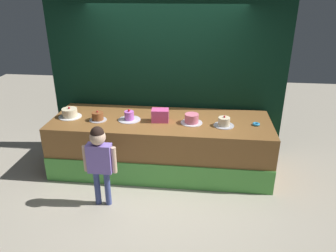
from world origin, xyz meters
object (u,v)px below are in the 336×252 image
object	(u,v)px
child_figure	(99,156)
cake_left	(98,117)
donut	(256,124)
cake_right	(192,119)
pink_box	(160,115)
cake_center	(129,117)
cake_far_left	(70,113)
cake_far_right	(224,122)

from	to	relation	value
child_figure	cake_left	distance (m)	0.98
donut	cake_right	xyz separation A→B (m)	(-0.96, -0.02, 0.05)
child_figure	pink_box	distance (m)	1.20
child_figure	cake_center	xyz separation A→B (m)	(0.18, 0.98, 0.16)
pink_box	cake_center	distance (m)	0.48
pink_box	cake_center	xyz separation A→B (m)	(-0.48, -0.01, -0.04)
donut	cake_center	world-z (taller)	cake_center
cake_far_left	cake_far_right	size ratio (longest dim) A/B	1.19
donut	cake_far_right	xyz separation A→B (m)	(-0.48, -0.08, 0.04)
cake_far_left	cake_center	xyz separation A→B (m)	(0.96, -0.02, -0.01)
cake_left	cake_center	bearing A→B (deg)	7.71
child_figure	pink_box	world-z (taller)	child_figure
pink_box	cake_right	xyz separation A→B (m)	(0.48, -0.02, -0.03)
donut	cake_far_left	world-z (taller)	cake_far_left
donut	cake_right	bearing A→B (deg)	-178.51
pink_box	cake_far_left	distance (m)	1.44
donut	cake_center	bearing A→B (deg)	-179.59
cake_center	cake_right	xyz separation A→B (m)	(0.96, -0.01, 0.01)
cake_far_left	cake_right	bearing A→B (deg)	-0.84
donut	cake_center	xyz separation A→B (m)	(-1.92, -0.01, 0.04)
donut	child_figure	bearing A→B (deg)	-154.57
cake_far_left	cake_center	distance (m)	0.96
cake_far_right	child_figure	bearing A→B (deg)	-150.38
child_figure	donut	bearing A→B (deg)	25.43
cake_left	cake_center	xyz separation A→B (m)	(0.48, 0.06, -0.00)
cake_left	cake_right	size ratio (longest dim) A/B	0.81
child_figure	cake_center	distance (m)	1.01
pink_box	donut	size ratio (longest dim) A/B	2.32
cake_far_left	cake_left	xyz separation A→B (m)	(0.48, -0.08, -0.00)
cake_left	cake_far_right	distance (m)	1.92
cake_left	donut	bearing A→B (deg)	1.88
cake_far_right	cake_right	bearing A→B (deg)	173.69
donut	cake_center	size ratio (longest dim) A/B	0.32
donut	cake_far_left	distance (m)	2.88
cake_far_left	cake_center	bearing A→B (deg)	-1.01
cake_far_left	cake_far_right	world-z (taller)	cake_far_left
cake_far_right	cake_far_left	bearing A→B (deg)	178.06
pink_box	child_figure	bearing A→B (deg)	-123.62
cake_left	cake_far_right	xyz separation A→B (m)	(1.92, 0.00, -0.00)
donut	cake_left	world-z (taller)	cake_left
child_figure	cake_center	size ratio (longest dim) A/B	3.36
cake_center	donut	bearing A→B (deg)	0.41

